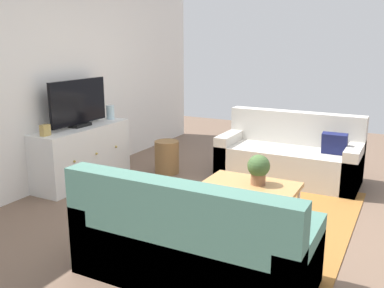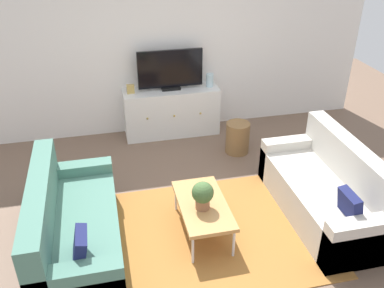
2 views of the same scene
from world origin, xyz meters
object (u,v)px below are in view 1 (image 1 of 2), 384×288
couch_right_side (290,157)px  coffee_table (252,185)px  wicker_basket (167,157)px  flat_screen_tv (79,103)px  potted_plant (259,168)px  glass_vase (110,112)px  mantel_clock (45,130)px  couch_left_side (190,247)px  tv_console (83,154)px

couch_right_side → coffee_table: bearing=179.8°
coffee_table → wicker_basket: bearing=59.8°
couch_right_side → flat_screen_tv: (-1.38, 2.39, 0.74)m
potted_plant → glass_vase: size_ratio=1.58×
wicker_basket → mantel_clock: bearing=151.2°
couch_left_side → tv_console: (1.49, 2.37, 0.08)m
tv_console → flat_screen_tv: 0.67m
flat_screen_tv → wicker_basket: size_ratio=2.12×
couch_left_side → couch_right_side: (2.87, 0.00, 0.00)m
couch_left_side → glass_vase: 3.21m
glass_vase → couch_left_side: bearing=-131.3°
wicker_basket → potted_plant: bearing=-119.7°
flat_screen_tv → glass_vase: flat_screen_tv is taller
tv_console → wicker_basket: size_ratio=3.16×
couch_left_side → flat_screen_tv: (1.49, 2.39, 0.74)m
glass_vase → wicker_basket: bearing=-74.4°
flat_screen_tv → mantel_clock: bearing=-178.1°
couch_left_side → potted_plant: 1.39m
couch_left_side → coffee_table: bearing=0.2°
coffee_table → flat_screen_tv: bearing=87.6°
mantel_clock → wicker_basket: (1.42, -0.78, -0.57)m
couch_left_side → glass_vase: size_ratio=9.20×
couch_left_side → flat_screen_tv: 2.91m
couch_right_side → mantel_clock: (-1.99, 2.37, 0.51)m
couch_left_side → couch_right_side: 2.87m
couch_right_side → tv_console: (-1.38, 2.37, 0.08)m
coffee_table → potted_plant: bearing=-107.7°
glass_vase → mantel_clock: size_ratio=1.52×
tv_console → glass_vase: size_ratio=7.33×
potted_plant → flat_screen_tv: 2.51m
couch_left_side → mantel_clock: couch_left_side is taller
potted_plant → couch_left_side: bearing=177.3°
couch_left_side → mantel_clock: (0.88, 2.37, 0.51)m
mantel_clock → coffee_table: bearing=-78.0°
potted_plant → tv_console: size_ratio=0.22×
coffee_table → flat_screen_tv: (0.10, 2.39, 0.68)m
couch_left_side → tv_console: size_ratio=1.26×
mantel_clock → wicker_basket: mantel_clock is taller
potted_plant → tv_console: 2.45m
potted_plant → glass_vase: (0.72, 2.44, 0.28)m
tv_console → glass_vase: (0.60, 0.00, 0.47)m
couch_left_side → flat_screen_tv: bearing=58.2°
coffee_table → glass_vase: (0.70, 2.37, 0.48)m
couch_left_side → tv_console: 2.80m
tv_console → mantel_clock: (-0.60, 0.00, 0.43)m
couch_right_side → coffee_table: couch_right_side is taller
couch_right_side → tv_console: size_ratio=1.26×
mantel_clock → wicker_basket: size_ratio=0.28×
couch_right_side → mantel_clock: couch_right_side is taller
potted_plant → mantel_clock: mantel_clock is taller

